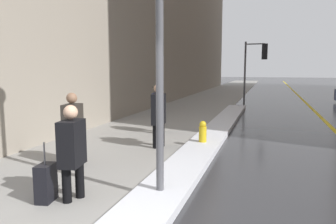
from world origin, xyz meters
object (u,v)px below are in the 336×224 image
object	(u,v)px
traffic_light_near	(257,59)
pedestrian_in_glasses	(72,148)
lamp_post	(159,2)
pedestrian_nearside	(73,125)
fire_hydrant	(203,134)
rolling_suitcase	(46,183)
pedestrian_in_fedora	(158,106)
pedestrian_with_shoulder_bag	(159,113)

from	to	relation	value
traffic_light_near	pedestrian_in_glasses	size ratio (longest dim) A/B	2.41
lamp_post	pedestrian_nearside	xyz separation A→B (m)	(-2.37, 1.21, -2.17)
fire_hydrant	traffic_light_near	bearing A→B (deg)	85.69
pedestrian_in_glasses	rolling_suitcase	xyz separation A→B (m)	(-0.37, -0.19, -0.53)
pedestrian_nearside	fire_hydrant	size ratio (longest dim) A/B	2.23
pedestrian_in_fedora	fire_hydrant	bearing A→B (deg)	39.75
traffic_light_near	pedestrian_in_fedora	distance (m)	10.69
lamp_post	pedestrian_with_shoulder_bag	xyz separation A→B (m)	(-1.12, 3.22, -2.11)
pedestrian_in_glasses	pedestrian_nearside	world-z (taller)	pedestrian_nearside
pedestrian_nearside	pedestrian_in_glasses	bearing A→B (deg)	22.70
traffic_light_near	fire_hydrant	size ratio (longest dim) A/B	5.20
pedestrian_nearside	traffic_light_near	bearing A→B (deg)	156.62
pedestrian_in_glasses	rolling_suitcase	size ratio (longest dim) A/B	1.59
pedestrian_with_shoulder_bag	traffic_light_near	bearing A→B (deg)	160.23
traffic_light_near	pedestrian_in_fedora	bearing A→B (deg)	-97.39
pedestrian_nearside	pedestrian_with_shoulder_bag	distance (m)	2.37
lamp_post	pedestrian_in_fedora	xyz separation A→B (m)	(-1.79, 5.07, -2.15)
traffic_light_near	lamp_post	bearing A→B (deg)	-86.06
pedestrian_with_shoulder_bag	pedestrian_in_glasses	bearing A→B (deg)	-12.80
pedestrian_with_shoulder_bag	fire_hydrant	size ratio (longest dim) A/B	2.39
pedestrian_nearside	rolling_suitcase	xyz separation A→B (m)	(0.73, -1.87, -0.56)
pedestrian_nearside	fire_hydrant	distance (m)	3.39
lamp_post	fire_hydrant	world-z (taller)	lamp_post
pedestrian_with_shoulder_bag	fire_hydrant	xyz separation A→B (m)	(1.09, 0.38, -0.58)
pedestrian_nearside	rolling_suitcase	world-z (taller)	pedestrian_nearside
lamp_post	pedestrian_in_fedora	distance (m)	5.79
pedestrian_with_shoulder_bag	pedestrian_in_fedora	distance (m)	1.97
traffic_light_near	fire_hydrant	xyz separation A→B (m)	(-0.88, -11.68, -2.28)
rolling_suitcase	fire_hydrant	bearing A→B (deg)	148.80
fire_hydrant	rolling_suitcase	bearing A→B (deg)	-110.72
rolling_suitcase	pedestrian_with_shoulder_bag	bearing A→B (deg)	161.91
pedestrian_in_fedora	lamp_post	bearing A→B (deg)	9.00
pedestrian_in_glasses	lamp_post	bearing A→B (deg)	99.91
lamp_post	pedestrian_with_shoulder_bag	bearing A→B (deg)	109.22
pedestrian_in_glasses	fire_hydrant	size ratio (longest dim) A/B	2.16
traffic_light_near	pedestrian_nearside	bearing A→B (deg)	-95.77
fire_hydrant	lamp_post	bearing A→B (deg)	-89.56
pedestrian_in_glasses	pedestrian_with_shoulder_bag	distance (m)	3.70
traffic_light_near	rolling_suitcase	bearing A→B (deg)	-91.76
traffic_light_near	pedestrian_with_shoulder_bag	bearing A→B (deg)	-92.16
rolling_suitcase	pedestrian_nearside	bearing A→B (deg)	-169.19
pedestrian_nearside	pedestrian_in_fedora	size ratio (longest dim) A/B	0.97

